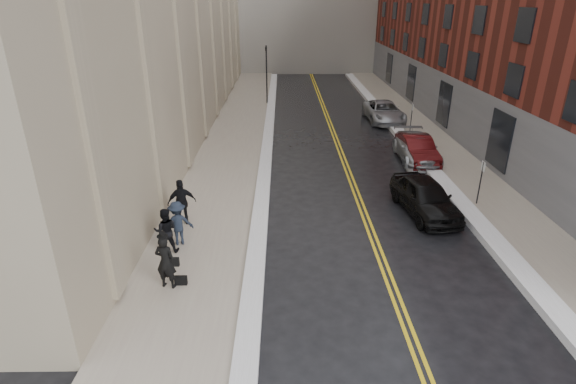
{
  "coord_description": "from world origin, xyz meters",
  "views": [
    {
      "loc": [
        -1.19,
        -11.0,
        9.01
      ],
      "look_at": [
        -0.98,
        6.1,
        1.6
      ],
      "focal_mm": 28.0,
      "sensor_mm": 36.0,
      "label": 1
    }
  ],
  "objects_px": {
    "car_silver_far": "(384,112)",
    "pedestrian_c": "(182,202)",
    "car_silver_near": "(416,148)",
    "pedestrian_a": "(166,231)",
    "car_black": "(425,197)",
    "pedestrian_main": "(166,262)",
    "pedestrian_b": "(178,223)",
    "car_maroon": "(417,149)"
  },
  "relations": [
    {
      "from": "pedestrian_b",
      "to": "pedestrian_a",
      "type": "bearing_deg",
      "value": 43.16
    },
    {
      "from": "car_black",
      "to": "pedestrian_main",
      "type": "relative_size",
      "value": 2.47
    },
    {
      "from": "car_silver_near",
      "to": "car_silver_far",
      "type": "relative_size",
      "value": 0.93
    },
    {
      "from": "car_maroon",
      "to": "pedestrian_b",
      "type": "bearing_deg",
      "value": -141.33
    },
    {
      "from": "pedestrian_a",
      "to": "car_silver_near",
      "type": "bearing_deg",
      "value": -146.96
    },
    {
      "from": "car_black",
      "to": "pedestrian_a",
      "type": "xyz_separation_m",
      "value": [
        -10.78,
        -3.48,
        0.23
      ]
    },
    {
      "from": "pedestrian_main",
      "to": "car_black",
      "type": "bearing_deg",
      "value": -138.04
    },
    {
      "from": "car_maroon",
      "to": "car_silver_far",
      "type": "relative_size",
      "value": 0.82
    },
    {
      "from": "pedestrian_c",
      "to": "car_silver_near",
      "type": "bearing_deg",
      "value": -163.01
    },
    {
      "from": "pedestrian_b",
      "to": "pedestrian_c",
      "type": "bearing_deg",
      "value": -100.98
    },
    {
      "from": "car_silver_near",
      "to": "pedestrian_a",
      "type": "bearing_deg",
      "value": -137.34
    },
    {
      "from": "pedestrian_a",
      "to": "pedestrian_c",
      "type": "xyz_separation_m",
      "value": [
        0.16,
        2.26,
        0.12
      ]
    },
    {
      "from": "car_black",
      "to": "pedestrian_a",
      "type": "distance_m",
      "value": 11.33
    },
    {
      "from": "car_silver_near",
      "to": "pedestrian_main",
      "type": "relative_size",
      "value": 2.74
    },
    {
      "from": "car_black",
      "to": "pedestrian_b",
      "type": "relative_size",
      "value": 2.63
    },
    {
      "from": "car_maroon",
      "to": "car_silver_near",
      "type": "bearing_deg",
      "value": 89.06
    },
    {
      "from": "car_black",
      "to": "pedestrian_a",
      "type": "bearing_deg",
      "value": -170.09
    },
    {
      "from": "car_black",
      "to": "pedestrian_c",
      "type": "bearing_deg",
      "value": 178.59
    },
    {
      "from": "car_maroon",
      "to": "pedestrian_c",
      "type": "xyz_separation_m",
      "value": [
        -12.22,
        -8.29,
        0.4
      ]
    },
    {
      "from": "car_silver_near",
      "to": "pedestrian_main",
      "type": "height_order",
      "value": "pedestrian_main"
    },
    {
      "from": "car_maroon",
      "to": "pedestrian_a",
      "type": "height_order",
      "value": "pedestrian_a"
    },
    {
      "from": "car_maroon",
      "to": "car_silver_far",
      "type": "xyz_separation_m",
      "value": [
        0.0,
        9.46,
        0.02
      ]
    },
    {
      "from": "car_silver_near",
      "to": "pedestrian_c",
      "type": "relative_size",
      "value": 2.59
    },
    {
      "from": "car_silver_near",
      "to": "car_black",
      "type": "bearing_deg",
      "value": -100.66
    },
    {
      "from": "car_silver_near",
      "to": "pedestrian_a",
      "type": "height_order",
      "value": "pedestrian_a"
    },
    {
      "from": "car_silver_near",
      "to": "pedestrian_a",
      "type": "distance_m",
      "value": 16.34
    },
    {
      "from": "car_black",
      "to": "car_maroon",
      "type": "xyz_separation_m",
      "value": [
        1.6,
        7.06,
        -0.04
      ]
    },
    {
      "from": "car_black",
      "to": "car_maroon",
      "type": "distance_m",
      "value": 7.24
    },
    {
      "from": "car_silver_near",
      "to": "pedestrian_b",
      "type": "distance_m",
      "value": 15.71
    },
    {
      "from": "car_black",
      "to": "car_maroon",
      "type": "bearing_deg",
      "value": 69.23
    },
    {
      "from": "pedestrian_b",
      "to": "pedestrian_c",
      "type": "relative_size",
      "value": 0.89
    },
    {
      "from": "car_black",
      "to": "car_silver_near",
      "type": "distance_m",
      "value": 7.36
    },
    {
      "from": "car_silver_far",
      "to": "pedestrian_c",
      "type": "bearing_deg",
      "value": -126.28
    },
    {
      "from": "pedestrian_b",
      "to": "car_black",
      "type": "bearing_deg",
      "value": 178.52
    },
    {
      "from": "car_silver_near",
      "to": "pedestrian_main",
      "type": "distance_m",
      "value": 17.54
    },
    {
      "from": "pedestrian_main",
      "to": "car_silver_near",
      "type": "bearing_deg",
      "value": -119.84
    },
    {
      "from": "car_maroon",
      "to": "pedestrian_b",
      "type": "xyz_separation_m",
      "value": [
        -12.04,
        -9.96,
        0.28
      ]
    },
    {
      "from": "pedestrian_a",
      "to": "car_silver_far",
      "type": "bearing_deg",
      "value": -129.48
    },
    {
      "from": "car_black",
      "to": "pedestrian_c",
      "type": "relative_size",
      "value": 2.34
    },
    {
      "from": "car_silver_far",
      "to": "pedestrian_a",
      "type": "distance_m",
      "value": 23.52
    },
    {
      "from": "car_silver_near",
      "to": "pedestrian_main",
      "type": "bearing_deg",
      "value": -130.52
    },
    {
      "from": "car_silver_near",
      "to": "pedestrian_c",
      "type": "bearing_deg",
      "value": -143.56
    }
  ]
}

